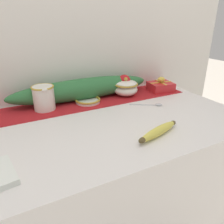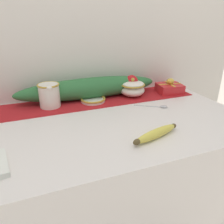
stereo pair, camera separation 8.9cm
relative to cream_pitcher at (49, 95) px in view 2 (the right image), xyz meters
name	(u,v)px [view 2 (the right image)]	position (x,y,z in m)	size (l,w,h in m)	color
countertop	(109,197)	(0.21, -0.24, -0.51)	(1.21, 0.70, 0.88)	silver
back_wall	(83,36)	(0.21, 0.13, 0.25)	(2.01, 0.04, 2.40)	silver
table_runner	(93,101)	(0.21, 0.00, -0.06)	(1.11, 0.21, 0.00)	#A8191E
cream_pitcher	(49,95)	(0.00, 0.00, 0.00)	(0.10, 0.12, 0.12)	white
sugar_bowl	(132,88)	(0.44, 0.00, -0.02)	(0.13, 0.13, 0.10)	white
small_dish	(93,100)	(0.22, -0.01, -0.05)	(0.13, 0.13, 0.02)	white
banana	(156,134)	(0.33, -0.45, -0.05)	(0.22, 0.09, 0.03)	#DBCC4C
spoon	(161,106)	(0.51, -0.20, -0.06)	(0.15, 0.10, 0.01)	#B7B7BC
gift_box	(170,88)	(0.67, -0.02, -0.03)	(0.15, 0.13, 0.08)	red
poinsettia_garland	(91,88)	(0.22, 0.05, 0.00)	(0.77, 0.12, 0.11)	#2D6B38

